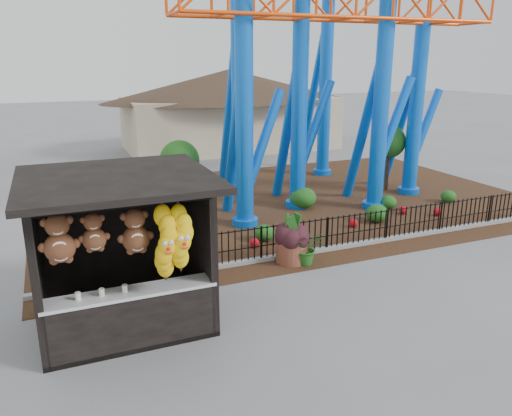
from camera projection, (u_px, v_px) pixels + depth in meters
name	position (u px, v px, depth m)	size (l,w,h in m)	color
ground	(283.00, 320.00, 10.33)	(120.00, 120.00, 0.00)	slate
mulch_bed	(287.00, 201.00, 18.87)	(18.00, 12.00, 0.02)	#331E11
curb	(363.00, 243.00, 14.43)	(18.00, 0.18, 0.12)	gray
prize_booth	(123.00, 256.00, 9.58)	(3.50, 3.40, 3.12)	black
picket_fence	(390.00, 225.00, 14.64)	(12.20, 0.06, 1.00)	black
roller_coaster	(316.00, 22.00, 17.63)	(11.00, 6.37, 10.82)	blue
terracotta_planter	(292.00, 251.00, 13.20)	(0.85, 0.85, 0.60)	brown
planter_foliage	(292.00, 229.00, 13.02)	(0.70, 0.70, 0.64)	black
potted_plant	(306.00, 247.00, 13.00)	(0.84, 0.73, 0.94)	#1C5218
landscaping	(341.00, 206.00, 17.21)	(8.93, 3.60, 0.75)	#1C4F17
pavilion	(230.00, 96.00, 29.34)	(15.00, 15.00, 4.80)	#BFAD8C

